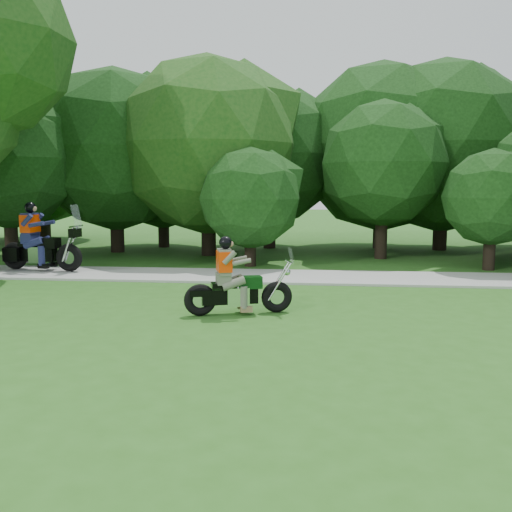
{
  "coord_description": "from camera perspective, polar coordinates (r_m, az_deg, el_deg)",
  "views": [
    {
      "loc": [
        0.09,
        -7.08,
        2.49
      ],
      "look_at": [
        -1.16,
        4.75,
        0.99
      ],
      "focal_mm": 40.0,
      "sensor_mm": 36.0,
      "label": 1
    }
  ],
  "objects": [
    {
      "name": "ground",
      "position": [
        7.51,
        5.1,
        -12.2
      ],
      "size": [
        100.0,
        100.0,
        0.0
      ],
      "primitive_type": "plane",
      "color": "#2B5F1B",
      "rests_on": "ground"
    },
    {
      "name": "walkway",
      "position": [
        15.28,
        5.61,
        -2.11
      ],
      "size": [
        60.0,
        2.2,
        0.06
      ],
      "primitive_type": "cube",
      "color": "#9E9E99",
      "rests_on": "ground"
    },
    {
      "name": "tree_line",
      "position": [
        21.78,
        7.74,
        10.09
      ],
      "size": [
        40.29,
        11.84,
        7.19
      ],
      "color": "black",
      "rests_on": "ground"
    },
    {
      "name": "chopper_motorcycle",
      "position": [
        10.93,
        -2.26,
        -2.99
      ],
      "size": [
        2.08,
        0.98,
        1.52
      ],
      "rotation": [
        0.0,
        0.0,
        0.31
      ],
      "color": "black",
      "rests_on": "ground"
    },
    {
      "name": "touring_motorcycle",
      "position": [
        17.3,
        -21.11,
        0.98
      ],
      "size": [
        2.54,
        0.97,
        1.94
      ],
      "rotation": [
        0.0,
        0.0,
        -0.14
      ],
      "color": "black",
      "rests_on": "walkway"
    }
  ]
}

